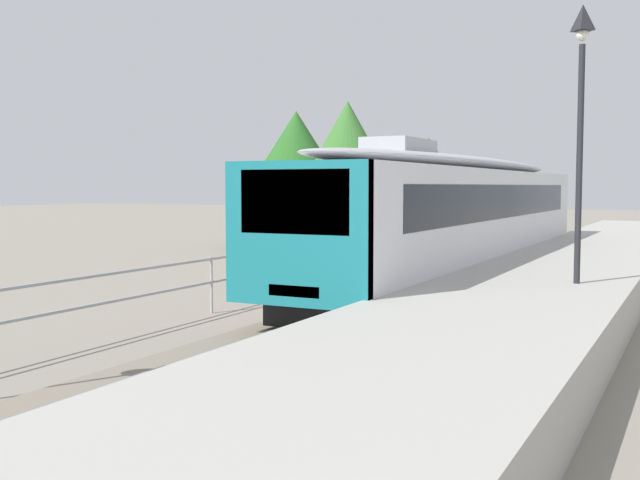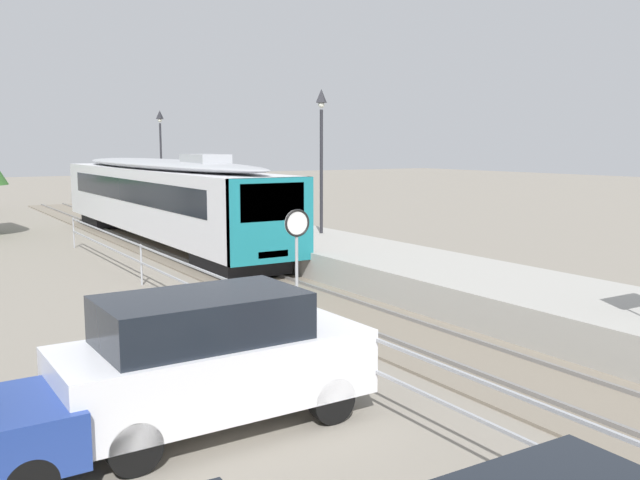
% 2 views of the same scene
% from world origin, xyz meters
% --- Properties ---
extents(ground_plane, '(160.00, 160.00, 0.00)m').
position_xyz_m(ground_plane, '(-3.00, 22.00, 0.00)').
color(ground_plane, gray).
extents(track_rails, '(3.20, 60.00, 0.14)m').
position_xyz_m(track_rails, '(0.00, 22.00, 0.03)').
color(track_rails, slate).
rests_on(track_rails, ground).
extents(commuter_train, '(2.82, 20.27, 3.74)m').
position_xyz_m(commuter_train, '(0.00, 28.79, 2.15)').
color(commuter_train, silver).
rests_on(commuter_train, track_rails).
extents(station_platform, '(3.90, 60.00, 0.90)m').
position_xyz_m(station_platform, '(3.25, 22.00, 0.45)').
color(station_platform, '#A8A59E').
rests_on(station_platform, ground).
extents(platform_lamp_mid_platform, '(0.34, 0.34, 5.35)m').
position_xyz_m(platform_lamp_mid_platform, '(4.15, 22.68, 4.62)').
color(platform_lamp_mid_platform, '#232328').
rests_on(platform_lamp_mid_platform, station_platform).
extents(tree_behind_carpark, '(4.38, 4.38, 6.33)m').
position_xyz_m(tree_behind_carpark, '(-7.02, 36.19, 4.35)').
color(tree_behind_carpark, brown).
rests_on(tree_behind_carpark, ground).
extents(tree_behind_station_far, '(5.05, 5.05, 5.53)m').
position_xyz_m(tree_behind_station_far, '(-7.76, 48.75, 3.64)').
color(tree_behind_station_far, brown).
rests_on(tree_behind_station_far, ground).
extents(tree_distant_left, '(5.37, 5.37, 6.15)m').
position_xyz_m(tree_distant_left, '(-10.10, 37.38, 4.02)').
color(tree_distant_left, brown).
rests_on(tree_distant_left, ground).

